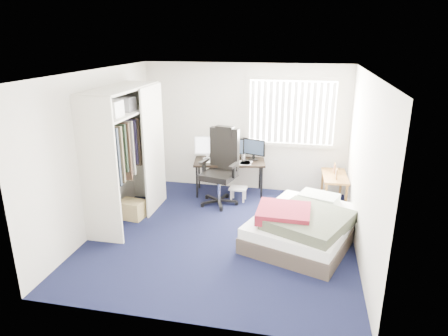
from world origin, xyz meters
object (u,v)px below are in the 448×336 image
at_px(desk, 230,158).
at_px(nightstand, 335,179).
at_px(bed, 304,225).
at_px(office_chair, 221,175).

relative_size(desk, nightstand, 1.66).
distance_m(nightstand, bed, 1.60).
distance_m(office_chair, nightstand, 2.07).
xyz_separation_m(desk, bed, (1.48, -1.72, -0.45)).
bearing_deg(nightstand, office_chair, -172.23).
xyz_separation_m(nightstand, bed, (-0.51, -1.49, -0.26)).
bearing_deg(nightstand, desk, 173.51).
height_order(office_chair, bed, office_chair).
bearing_deg(nightstand, bed, -108.72).
height_order(desk, nightstand, desk).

